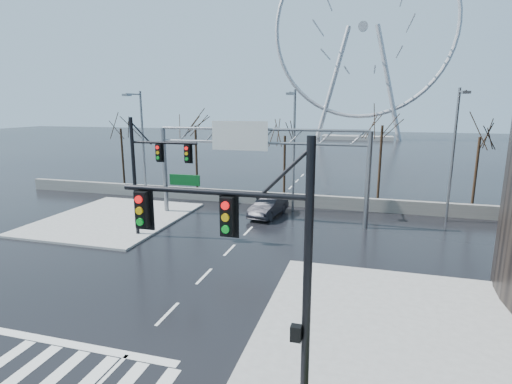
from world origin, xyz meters
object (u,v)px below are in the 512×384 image
(sign_gantry, at_px, (254,153))
(ferris_wheel, at_px, (363,34))
(signal_mast_near, at_px, (258,250))
(car, at_px, (269,206))
(signal_mast_far, at_px, (149,167))

(sign_gantry, relative_size, ferris_wheel, 0.32)
(signal_mast_near, relative_size, sign_gantry, 0.49)
(signal_mast_near, distance_m, car, 21.23)
(signal_mast_far, bearing_deg, car, 49.22)
(car, bearing_deg, sign_gantry, -111.86)
(sign_gantry, bearing_deg, ferris_wheel, 86.16)
(sign_gantry, xyz_separation_m, ferris_wheel, (5.38, 80.04, 20.95))
(ferris_wheel, bearing_deg, signal_mast_far, -97.20)
(signal_mast_far, relative_size, ferris_wheel, 0.16)
(signal_mast_near, xyz_separation_m, ferris_wheel, (-0.14, 99.04, 21.26))
(signal_mast_far, height_order, sign_gantry, signal_mast_far)
(signal_mast_far, bearing_deg, ferris_wheel, 82.80)
(signal_mast_near, height_order, signal_mast_far, same)
(signal_mast_far, relative_size, sign_gantry, 0.49)
(signal_mast_near, bearing_deg, sign_gantry, 106.19)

